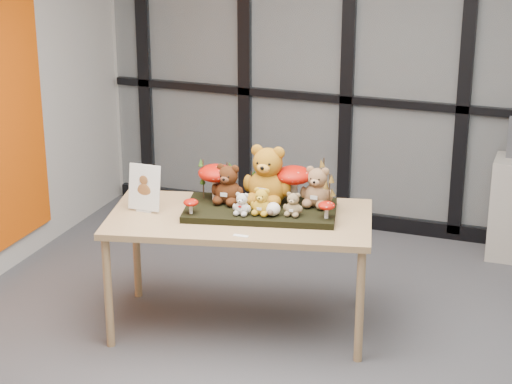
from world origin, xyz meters
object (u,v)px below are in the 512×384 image
at_px(bear_small_yellow, 262,200).
at_px(mushroom_front_left, 191,206).
at_px(diorama_tray, 260,210).
at_px(sign_holder, 144,190).
at_px(mushroom_front_right, 326,209).
at_px(display_table, 240,226).
at_px(bear_brown_medium, 228,182).
at_px(plush_cream_hedgehog, 273,208).
at_px(mushroom_back_right, 294,183).
at_px(bear_beige_small, 293,203).
at_px(bear_tan_back, 317,184).
at_px(mushroom_back_left, 216,181).
at_px(bear_white_bow, 242,202).
at_px(bear_pooh_yellow, 268,172).

bearing_deg(bear_small_yellow, mushroom_front_left, -174.42).
bearing_deg(diorama_tray, sign_holder, -176.69).
bearing_deg(mushroom_front_right, display_table, -175.02).
relative_size(bear_brown_medium, plush_cream_hedgehog, 3.06).
distance_m(plush_cream_hedgehog, mushroom_back_right, 0.27).
distance_m(mushroom_front_left, mushroom_front_right, 0.82).
bearing_deg(bear_beige_small, bear_tan_back, 54.69).
relative_size(bear_small_yellow, mushroom_front_left, 1.81).
bearing_deg(sign_holder, display_table, 10.86).
bearing_deg(sign_holder, plush_cream_hedgehog, 6.38).
bearing_deg(bear_tan_back, sign_holder, -173.69).
bearing_deg(diorama_tray, bear_beige_small, -27.67).
xyz_separation_m(bear_brown_medium, mushroom_back_right, (0.38, 0.14, -0.01)).
distance_m(bear_tan_back, mushroom_front_left, 0.79).
distance_m(bear_tan_back, plush_cream_hedgehog, 0.34).
height_order(mushroom_back_right, sign_holder, mushroom_back_right).
xyz_separation_m(bear_brown_medium, bear_small_yellow, (0.27, -0.12, -0.05)).
bearing_deg(display_table, mushroom_back_left, 135.12).
bearing_deg(display_table, sign_holder, 178.20).
bearing_deg(mushroom_front_right, bear_brown_medium, 175.42).
height_order(bear_tan_back, plush_cream_hedgehog, bear_tan_back).
distance_m(bear_brown_medium, bear_beige_small, 0.46).
xyz_separation_m(bear_brown_medium, bear_beige_small, (0.45, -0.07, -0.06)).
relative_size(bear_white_bow, mushroom_front_left, 1.51).
bearing_deg(bear_small_yellow, bear_brown_medium, 142.63).
relative_size(diorama_tray, mushroom_front_left, 9.13).
height_order(display_table, mushroom_back_left, mushroom_back_left).
height_order(mushroom_front_left, sign_holder, sign_holder).
relative_size(display_table, bear_tan_back, 6.31).
relative_size(diorama_tray, bear_brown_medium, 3.35).
relative_size(bear_white_bow, sign_holder, 0.52).
xyz_separation_m(bear_beige_small, mushroom_front_left, (-0.59, -0.18, -0.03)).
relative_size(diorama_tray, mushroom_back_left, 3.73).
height_order(bear_pooh_yellow, mushroom_front_left, bear_pooh_yellow).
bearing_deg(mushroom_front_right, bear_white_bow, -167.14).
relative_size(mushroom_front_right, sign_holder, 0.38).
relative_size(diorama_tray, sign_holder, 3.12).
bearing_deg(bear_white_bow, bear_pooh_yellow, 59.84).
bearing_deg(bear_small_yellow, mushroom_back_right, 52.84).
height_order(bear_small_yellow, bear_white_bow, bear_small_yellow).
bearing_deg(bear_white_bow, sign_holder, 171.54).
distance_m(bear_tan_back, bear_small_yellow, 0.38).
bearing_deg(mushroom_front_left, bear_brown_medium, 61.38).
xyz_separation_m(mushroom_back_right, mushroom_front_left, (-0.52, -0.39, -0.08)).
bearing_deg(mushroom_front_right, plush_cream_hedgehog, -167.86).
xyz_separation_m(diorama_tray, plush_cream_hedgehog, (0.12, -0.11, 0.06)).
height_order(plush_cream_hedgehog, mushroom_front_left, mushroom_front_left).
bearing_deg(bear_pooh_yellow, plush_cream_hedgehog, -76.07).
relative_size(display_table, bear_pooh_yellow, 4.28).
bearing_deg(bear_pooh_yellow, bear_white_bow, -120.16).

